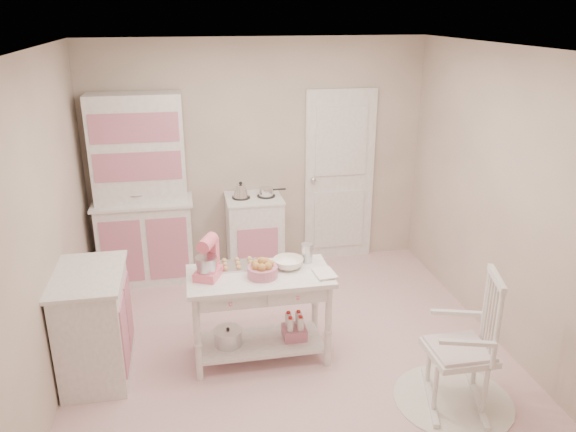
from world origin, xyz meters
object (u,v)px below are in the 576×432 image
Objects in this scene: rocking_chair at (460,340)px; bread_basket at (262,272)px; stand_mixer at (207,258)px; base_cabinet at (94,325)px; stove at (255,235)px; work_table at (260,316)px; hutch at (141,191)px.

bread_basket is (-1.37, 0.82, 0.30)m from rocking_chair.
stand_mixer is 1.36× the size of bread_basket.
base_cabinet is at bearing 177.23° from bread_basket.
bread_basket is at bearing 165.25° from rocking_chair.
stove is 2.26m from base_cabinet.
stand_mixer is 0.46m from bread_basket.
rocking_chair is at bearing -30.89° from bread_basket.
stand_mixer is at bearing -109.68° from stove.
bread_basket reaches higher than work_table.
stand_mixer reaches higher than bread_basket.
base_cabinet is (-0.33, -1.71, -0.58)m from hutch.
work_table is 4.80× the size of bread_basket.
stand_mixer is at bearing 169.96° from rocking_chair.
bread_basket is (0.02, -0.05, 0.45)m from work_table.
rocking_chair reaches higher than work_table.
rocking_chair is at bearing -2.49° from stand_mixer.
hutch is 6.12× the size of stand_mixer.
work_table is (1.36, -0.02, -0.06)m from base_cabinet.
stand_mixer reaches higher than stove.
hutch reaches higher than base_cabinet.
rocking_chair is at bearing -64.37° from stove.
rocking_chair is 2.06m from stand_mixer.
rocking_chair is 0.92× the size of work_table.
stove is at bearing 47.26° from base_cabinet.
stove is 1.00× the size of base_cabinet.
stand_mixer is at bearing 170.96° from bread_basket.
hutch reaches higher than bread_basket.
base_cabinet is 3.68× the size of bread_basket.
hutch is 1.73× the size of work_table.
hutch reaches higher than rocking_chair.
rocking_chair is 3.24× the size of stand_mixer.
rocking_chair is (2.42, -2.59, -0.49)m from hutch.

